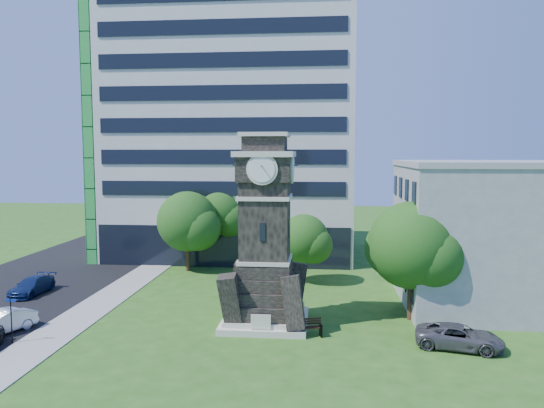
# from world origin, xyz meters

# --- Properties ---
(ground) EXTENTS (160.00, 160.00, 0.00)m
(ground) POSITION_xyz_m (0.00, 0.00, 0.00)
(ground) COLOR #255317
(ground) RESTS_ON ground
(sidewalk) EXTENTS (3.00, 70.00, 0.06)m
(sidewalk) POSITION_xyz_m (-9.50, 5.00, 0.03)
(sidewalk) COLOR gray
(sidewalk) RESTS_ON ground
(clock_tower) EXTENTS (5.40, 5.40, 12.22)m
(clock_tower) POSITION_xyz_m (3.00, 2.00, 5.28)
(clock_tower) COLOR beige
(clock_tower) RESTS_ON ground
(office_tall) EXTENTS (26.20, 15.11, 28.60)m
(office_tall) POSITION_xyz_m (-3.20, 25.84, 14.22)
(office_tall) COLOR silver
(office_tall) RESTS_ON ground
(office_low) EXTENTS (15.20, 12.20, 10.40)m
(office_low) POSITION_xyz_m (19.97, 8.00, 5.21)
(office_low) COLOR #A2A4A8
(office_low) RESTS_ON ground
(car_street_mid) EXTENTS (3.07, 4.44, 1.39)m
(car_street_mid) POSITION_xyz_m (-12.81, -1.47, 0.69)
(car_street_mid) COLOR silver
(car_street_mid) RESTS_ON ground
(car_street_north) EXTENTS (2.06, 4.64, 1.32)m
(car_street_north) POSITION_xyz_m (-15.89, 7.31, 0.66)
(car_street_north) COLOR navy
(car_street_north) RESTS_ON ground
(car_east_lot) EXTENTS (5.19, 3.27, 1.34)m
(car_east_lot) POSITION_xyz_m (14.35, -1.28, 0.67)
(car_east_lot) COLOR #4F4E53
(car_east_lot) RESTS_ON ground
(park_bench) EXTENTS (2.04, 0.54, 1.05)m
(park_bench) POSITION_xyz_m (5.61, -0.05, 0.56)
(park_bench) COLOR black
(park_bench) RESTS_ON ground
(street_sign) EXTENTS (0.65, 0.06, 2.71)m
(street_sign) POSITION_xyz_m (-11.18, -2.97, 1.69)
(street_sign) COLOR black
(street_sign) RESTS_ON ground
(tree_nw) EXTENTS (6.16, 5.60, 7.46)m
(tree_nw) POSITION_xyz_m (-5.80, 16.64, 4.47)
(tree_nw) COLOR #332114
(tree_nw) RESTS_ON ground
(tree_nc) EXTENTS (5.50, 5.00, 7.69)m
(tree_nc) POSITION_xyz_m (-3.23, 19.82, 4.98)
(tree_nc) COLOR #332114
(tree_nc) RESTS_ON ground
(tree_ne) EXTENTS (4.60, 4.18, 5.85)m
(tree_ne) POSITION_xyz_m (5.12, 13.02, 3.61)
(tree_ne) COLOR #332114
(tree_ne) RESTS_ON ground
(tree_east) EXTENTS (6.31, 5.73, 7.84)m
(tree_east) POSITION_xyz_m (12.52, 3.79, 4.77)
(tree_east) COLOR #332114
(tree_east) RESTS_ON ground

